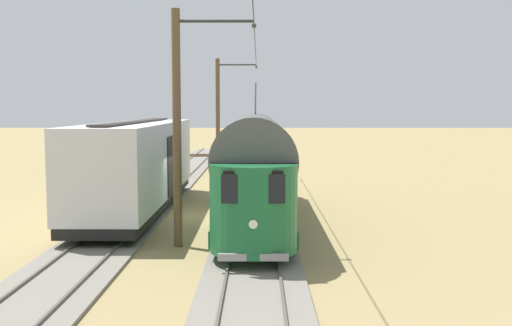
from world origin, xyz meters
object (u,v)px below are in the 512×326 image
Objects in this scene: vintage_streetcar at (255,166)px; catenary_pole_mid_near at (179,125)px; catenary_pole_foreground at (219,116)px; boxcar_adjacent at (138,163)px.

vintage_streetcar is 2.05× the size of catenary_pole_mid_near.
catenary_pole_foreground and catenary_pole_mid_near have the same top height.
boxcar_adjacent is 13.56m from catenary_pole_foreground.
catenary_pole_foreground reaches higher than vintage_streetcar.
catenary_pole_mid_near is (0.00, 19.60, 0.00)m from catenary_pole_foreground.
catenary_pole_mid_near reaches higher than boxcar_adjacent.
catenary_pole_foreground is (2.46, -15.29, 1.78)m from vintage_streetcar.
vintage_streetcar is at bearing -119.64° from catenary_pole_mid_near.
catenary_pole_foreground is at bearing -101.47° from boxcar_adjacent.
vintage_streetcar is 5.55m from boxcar_adjacent.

